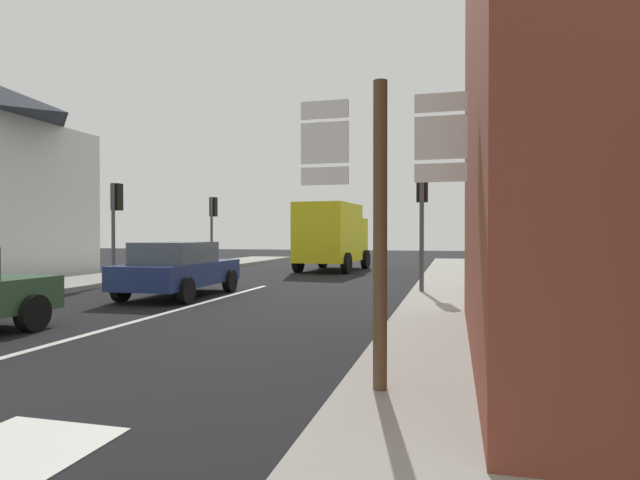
{
  "coord_description": "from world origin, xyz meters",
  "views": [
    {
      "loc": [
        5.91,
        -3.82,
        1.68
      ],
      "look_at": [
        1.37,
        13.86,
        1.48
      ],
      "focal_mm": 29.26,
      "sensor_mm": 36.0,
      "label": 1
    }
  ],
  "objects_px": {
    "traffic_light_near_left": "(116,210)",
    "traffic_light_near_right": "(422,202)",
    "traffic_light_far_left": "(213,216)",
    "sedan_far": "(179,268)",
    "route_sign_post": "(380,211)",
    "delivery_truck": "(332,235)"
  },
  "relations": [
    {
      "from": "sedan_far",
      "to": "traffic_light_near_left",
      "type": "relative_size",
      "value": 1.25
    },
    {
      "from": "route_sign_post",
      "to": "traffic_light_far_left",
      "type": "height_order",
      "value": "traffic_light_far_left"
    },
    {
      "from": "route_sign_post",
      "to": "traffic_light_far_left",
      "type": "distance_m",
      "value": 20.16
    },
    {
      "from": "traffic_light_near_right",
      "to": "traffic_light_far_left",
      "type": "bearing_deg",
      "value": 141.53
    },
    {
      "from": "traffic_light_far_left",
      "to": "route_sign_post",
      "type": "bearing_deg",
      "value": -59.31
    },
    {
      "from": "sedan_far",
      "to": "traffic_light_near_left",
      "type": "distance_m",
      "value": 4.97
    },
    {
      "from": "delivery_truck",
      "to": "traffic_light_far_left",
      "type": "xyz_separation_m",
      "value": [
        -5.58,
        -0.8,
        0.88
      ]
    },
    {
      "from": "sedan_far",
      "to": "traffic_light_far_left",
      "type": "relative_size",
      "value": 1.24
    },
    {
      "from": "delivery_truck",
      "to": "traffic_light_near_right",
      "type": "bearing_deg",
      "value": -62.72
    },
    {
      "from": "traffic_light_far_left",
      "to": "traffic_light_near_left",
      "type": "bearing_deg",
      "value": -90.0
    },
    {
      "from": "traffic_light_far_left",
      "to": "traffic_light_near_right",
      "type": "xyz_separation_m",
      "value": [
        10.15,
        -8.06,
        0.03
      ]
    },
    {
      "from": "sedan_far",
      "to": "traffic_light_near_left",
      "type": "bearing_deg",
      "value": 145.37
    },
    {
      "from": "sedan_far",
      "to": "delivery_truck",
      "type": "relative_size",
      "value": 0.82
    },
    {
      "from": "route_sign_post",
      "to": "traffic_light_near_right",
      "type": "xyz_separation_m",
      "value": [
        -0.13,
        9.26,
        0.65
      ]
    },
    {
      "from": "traffic_light_far_left",
      "to": "delivery_truck",
      "type": "bearing_deg",
      "value": 8.15
    },
    {
      "from": "traffic_light_far_left",
      "to": "traffic_light_near_right",
      "type": "height_order",
      "value": "traffic_light_near_right"
    },
    {
      "from": "delivery_truck",
      "to": "route_sign_post",
      "type": "bearing_deg",
      "value": -75.45
    },
    {
      "from": "sedan_far",
      "to": "traffic_light_near_left",
      "type": "height_order",
      "value": "traffic_light_near_left"
    },
    {
      "from": "traffic_light_near_right",
      "to": "delivery_truck",
      "type": "bearing_deg",
      "value": 117.28
    },
    {
      "from": "route_sign_post",
      "to": "traffic_light_near_right",
      "type": "bearing_deg",
      "value": 90.81
    },
    {
      "from": "sedan_far",
      "to": "traffic_light_near_right",
      "type": "relative_size",
      "value": 1.23
    },
    {
      "from": "traffic_light_near_left",
      "to": "traffic_light_near_right",
      "type": "xyz_separation_m",
      "value": [
        10.15,
        -0.8,
        0.05
      ]
    }
  ]
}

